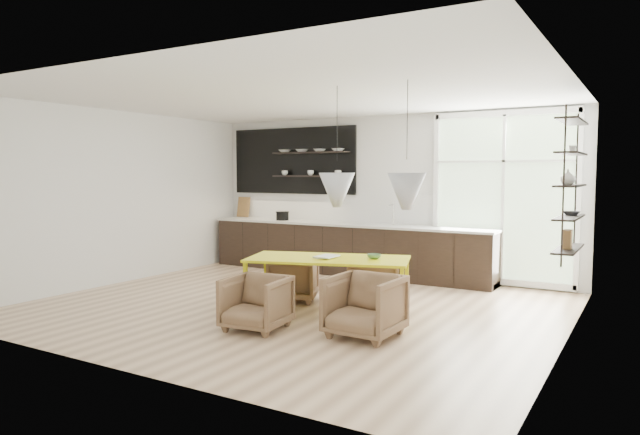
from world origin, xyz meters
The scene contains 11 objects.
room centered at (0.58, 1.10, 1.46)m, with size 7.02×6.01×2.91m.
kitchen_run centered at (-0.69, 2.69, 0.60)m, with size 5.54×0.69×2.75m.
right_shelving centered at (3.36, 1.17, 1.65)m, with size 0.26×1.22×1.90m.
dining_table centered at (0.64, -0.17, 0.70)m, with size 2.26×1.52×0.76m.
armchair_back_left centered at (-0.22, 0.32, 0.31)m, with size 0.67×0.69×0.63m, color brown.
armchair_back_right centered at (0.81, 0.79, 0.33)m, with size 0.70×0.73×0.66m, color brown.
armchair_front_left centered at (0.25, -1.22, 0.32)m, with size 0.69×0.71×0.64m, color brown.
armchair_front_right centered at (1.50, -0.84, 0.36)m, with size 0.76×0.78×0.71m, color brown.
wire_stool centered at (-0.37, -0.63, 0.29)m, with size 0.36×0.36×0.45m.
table_book centered at (0.51, -0.19, 0.77)m, with size 0.24×0.32×0.03m, color white.
table_bowl centered at (1.19, 0.07, 0.78)m, with size 0.18×0.18×0.06m, color #4F7A4E.
Camera 1 is at (4.28, -6.57, 1.85)m, focal length 32.00 mm.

